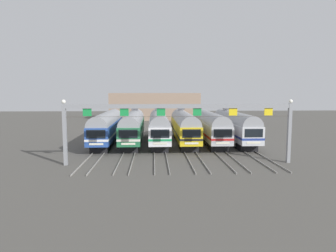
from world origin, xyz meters
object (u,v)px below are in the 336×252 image
at_px(commuter_train_stainless, 209,125).
at_px(catenary_gantry, 179,115).
at_px(commuter_train_green, 133,126).
at_px(commuter_train_blue, 107,126).
at_px(commuter_train_yellow, 184,126).
at_px(commuter_train_silver, 234,125).
at_px(commuter_train_white, 159,126).

distance_m(commuter_train_stainless, catenary_gantry, 14.93).
height_order(commuter_train_green, commuter_train_stainless, commuter_train_green).
xyz_separation_m(commuter_train_blue, commuter_train_yellow, (11.63, 0.00, 0.00)).
distance_m(commuter_train_stainless, commuter_train_silver, 3.88).
bearing_deg(commuter_train_blue, commuter_train_white, 0.03).
xyz_separation_m(commuter_train_white, commuter_train_stainless, (7.75, -0.00, -0.00)).
xyz_separation_m(commuter_train_green, commuter_train_stainless, (11.63, -0.00, -0.00)).
height_order(commuter_train_blue, commuter_train_green, commuter_train_green).
relative_size(commuter_train_green, commuter_train_silver, 1.00).
xyz_separation_m(commuter_train_blue, commuter_train_stainless, (15.51, 0.00, 0.00)).
distance_m(commuter_train_blue, commuter_train_green, 3.88).
bearing_deg(commuter_train_stainless, catenary_gantry, -113.31).
bearing_deg(commuter_train_stainless, commuter_train_yellow, 179.94).
relative_size(commuter_train_green, catenary_gantry, 0.73).
bearing_deg(commuter_train_blue, commuter_train_green, 0.06).
bearing_deg(catenary_gantry, commuter_train_yellow, 81.83).
bearing_deg(commuter_train_silver, commuter_train_white, 180.00).
height_order(commuter_train_white, catenary_gantry, catenary_gantry).
relative_size(commuter_train_yellow, catenary_gantry, 0.73).
distance_m(commuter_train_green, commuter_train_silver, 15.51).
height_order(commuter_train_yellow, commuter_train_stainless, commuter_train_yellow).
distance_m(commuter_train_green, commuter_train_yellow, 7.75).
height_order(commuter_train_white, commuter_train_silver, same).
bearing_deg(commuter_train_silver, commuter_train_green, 180.00).
distance_m(commuter_train_blue, commuter_train_stainless, 15.51).
height_order(commuter_train_green, commuter_train_silver, same).
xyz_separation_m(commuter_train_white, catenary_gantry, (1.94, -13.50, 2.64)).
bearing_deg(commuter_train_stainless, commuter_train_green, 179.98).
height_order(commuter_train_white, commuter_train_yellow, same).
distance_m(commuter_train_white, commuter_train_stainless, 7.75).
bearing_deg(commuter_train_silver, commuter_train_yellow, 180.00).
xyz_separation_m(commuter_train_green, catenary_gantry, (5.82, -13.50, 2.64)).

